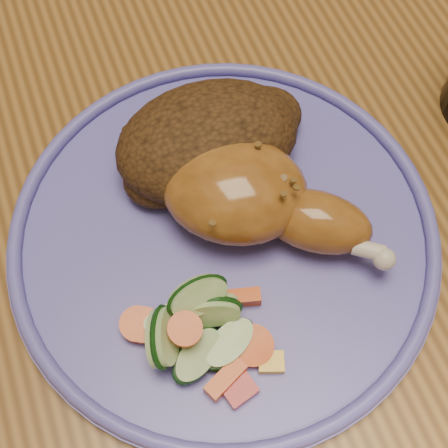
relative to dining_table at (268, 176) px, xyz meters
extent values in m
plane|color=brown|center=(0.00, 0.00, -0.67)|extent=(4.00, 4.00, 0.00)
cube|color=brown|center=(0.00, 0.00, 0.06)|extent=(0.90, 1.40, 0.04)
cylinder|color=#4C2D16|center=(-0.18, 0.37, -0.46)|extent=(0.04, 0.04, 0.41)
cylinder|color=#4C2D16|center=(-0.18, 0.73, -0.46)|extent=(0.04, 0.04, 0.41)
cylinder|color=#4C2D16|center=(0.18, 0.37, -0.46)|extent=(0.04, 0.04, 0.41)
cylinder|color=#5B55B1|center=(-0.07, -0.08, 0.09)|extent=(0.30, 0.30, 0.01)
torus|color=#5B55B1|center=(-0.07, -0.08, 0.10)|extent=(0.30, 0.30, 0.01)
ellipsoid|color=#995D20|center=(-0.06, -0.07, 0.12)|extent=(0.13, 0.12, 0.05)
ellipsoid|color=#995D20|center=(-0.02, -0.10, 0.11)|extent=(0.09, 0.08, 0.04)
sphere|color=beige|center=(0.01, -0.14, 0.11)|extent=(0.01, 0.01, 0.01)
ellipsoid|color=#412810|center=(-0.06, -0.02, 0.12)|extent=(0.13, 0.10, 0.06)
ellipsoid|color=#412810|center=(-0.02, -0.01, 0.11)|extent=(0.06, 0.05, 0.04)
ellipsoid|color=#412810|center=(-0.10, -0.03, 0.11)|extent=(0.05, 0.05, 0.03)
cube|color=#A50A05|center=(-0.10, -0.19, 0.10)|extent=(0.02, 0.02, 0.01)
cube|color=#E5A507|center=(-0.08, -0.18, 0.10)|extent=(0.02, 0.02, 0.01)
cylinder|color=#F65008|center=(-0.14, -0.13, 0.10)|extent=(0.02, 0.02, 0.01)
cube|color=#F65008|center=(-0.11, -0.18, 0.10)|extent=(0.03, 0.02, 0.01)
cube|color=#F65008|center=(-0.08, -0.13, 0.10)|extent=(0.03, 0.02, 0.01)
cylinder|color=#F65008|center=(-0.09, -0.16, 0.10)|extent=(0.03, 0.03, 0.01)
cylinder|color=#F65008|center=(-0.12, -0.14, 0.12)|extent=(0.02, 0.02, 0.01)
cylinder|color=#F65008|center=(-0.15, -0.12, 0.10)|extent=(0.02, 0.02, 0.01)
cylinder|color=#BDDA8E|center=(-0.11, -0.13, 0.12)|extent=(0.04, 0.04, 0.03)
cylinder|color=#BDDA8E|center=(-0.10, -0.16, 0.10)|extent=(0.05, 0.05, 0.01)
cylinder|color=#BDDA8E|center=(-0.13, -0.13, 0.10)|extent=(0.04, 0.04, 0.02)
cylinder|color=#BDDA8E|center=(-0.10, -0.14, 0.11)|extent=(0.04, 0.03, 0.04)
cylinder|color=#BDDA8E|center=(-0.12, -0.16, 0.10)|extent=(0.05, 0.05, 0.02)
cylinder|color=#BDDA8E|center=(-0.14, -0.14, 0.11)|extent=(0.04, 0.04, 0.04)
camera|label=1|loc=(-0.14, -0.26, 0.48)|focal=50.00mm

